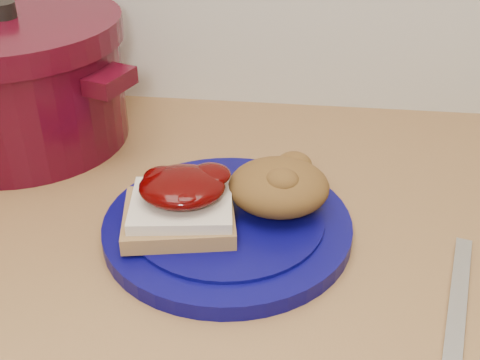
# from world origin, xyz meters

# --- Properties ---
(plate) EXTENTS (0.26, 0.26, 0.02)m
(plate) POSITION_xyz_m (0.01, 1.49, 0.91)
(plate) COLOR #070548
(plate) RESTS_ON wood_countertop
(sandwich) EXTENTS (0.12, 0.11, 0.05)m
(sandwich) POSITION_xyz_m (-0.04, 1.48, 0.94)
(sandwich) COLOR olive
(sandwich) RESTS_ON plate
(stuffing_mound) EXTENTS (0.11, 0.09, 0.05)m
(stuffing_mound) POSITION_xyz_m (0.05, 1.51, 0.94)
(stuffing_mound) COLOR brown
(stuffing_mound) RESTS_ON plate
(butter_knife) EXTENTS (0.06, 0.19, 0.00)m
(butter_knife) POSITION_xyz_m (0.21, 1.41, 0.90)
(butter_knife) COLOR silver
(butter_knife) RESTS_ON wood_countertop
(dutch_oven) EXTENTS (0.34, 0.34, 0.17)m
(dutch_oven) POSITION_xyz_m (-0.27, 1.66, 0.98)
(dutch_oven) COLOR #3C0611
(dutch_oven) RESTS_ON wood_countertop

